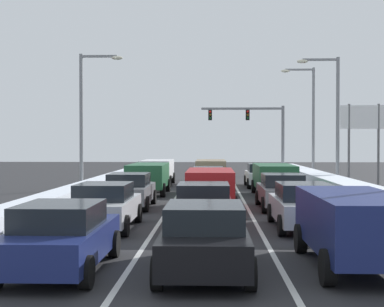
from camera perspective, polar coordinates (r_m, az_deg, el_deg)
The scene contains 25 objects.
ground_plane at distance 24.18m, azimuth 1.64°, elevation -5.64°, with size 120.00×120.00×0.00m, color #28282B.
lane_stripe_between_right_lane_and_center_lane at distance 28.77m, azimuth 5.10°, elevation -4.56°, with size 0.14×50.35×0.01m, color silver.
lane_stripe_between_center_lane_and_left_lane at distance 28.79m, azimuth -1.69°, elevation -4.56°, with size 0.14×50.35×0.01m, color silver.
snow_bank_right_shoulder at distance 29.50m, azimuth 15.46°, elevation -3.61°, with size 1.68×50.35×0.88m, color silver.
snow_bank_left_shoulder at distance 29.58m, azimuth -12.02°, elevation -3.90°, with size 1.40×50.35×0.55m, color silver.
suv_navy_right_lane_nearest at distance 13.37m, azimuth 16.11°, elevation -6.74°, with size 2.16×4.90×1.67m.
sedan_silver_right_lane_second at distance 18.98m, azimuth 11.16°, elevation -5.18°, with size 2.00×4.50×1.51m.
sedan_gray_right_lane_third at distance 24.53m, azimuth 9.04°, elevation -3.77°, with size 2.00×4.50×1.51m.
suv_green_right_lane_fourth at distance 30.58m, azimuth 8.27°, elevation -2.34°, with size 2.16×4.90×1.67m.
sedan_white_right_lane_fifth at distance 36.58m, azimuth 6.98°, elevation -2.17°, with size 2.00×4.50×1.51m.
sedan_black_center_lane_nearest at distance 12.40m, azimuth 1.29°, elevation -8.49°, with size 2.00×4.50×1.51m.
sedan_maroon_center_lane_second at distance 18.59m, azimuth 1.17°, elevation -5.29°, with size 2.00×4.50×1.51m.
suv_red_center_lane_third at distance 24.30m, azimuth 1.85°, elevation -3.20°, with size 2.16×4.90×1.67m.
sedan_charcoal_center_lane_fourth at distance 31.40m, azimuth 1.68°, elevation -2.70°, with size 2.00×4.50×1.51m.
suv_tan_center_lane_fifth at distance 38.10m, azimuth 1.90°, elevation -1.66°, with size 2.16×4.90×1.67m.
sedan_navy_left_lane_nearest at distance 12.87m, azimuth -13.03°, elevation -8.16°, with size 2.00×4.50×1.51m.
sedan_silver_left_lane_second at distance 18.81m, azimuth -8.78°, elevation -5.23°, with size 2.00×4.50×1.51m.
sedan_gray_left_lane_third at distance 24.81m, azimuth -6.32°, elevation -3.70°, with size 2.00×4.50×1.51m.
suv_green_left_lane_fourth at distance 31.26m, azimuth -4.43°, elevation -2.25°, with size 2.16×4.90×1.67m.
suv_white_left_lane_fifth at distance 38.17m, azimuth -3.53°, elevation -1.65°, with size 2.16×4.90×1.67m.
traffic_light_gantry at distance 51.66m, azimuth 6.59°, elevation 2.91°, with size 7.54×0.47×6.20m.
street_lamp_right_mid at distance 36.29m, azimuth 13.92°, elevation 4.28°, with size 2.66×0.36×8.16m.
street_lamp_right_far at distance 45.32m, azimuth 11.71°, elevation 4.02°, with size 2.66×0.36×8.72m.
street_lamp_left_mid at distance 35.04m, azimuth -10.53°, elevation 4.48°, with size 2.66×0.36×8.24m.
roadside_sign_right at distance 40.35m, azimuth 16.92°, elevation 2.71°, with size 3.20×0.16×5.50m.
Camera 1 is at (0.15, -5.71, 2.82)m, focal length 52.93 mm.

